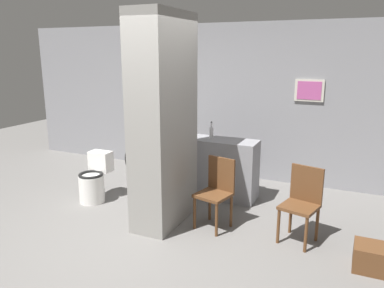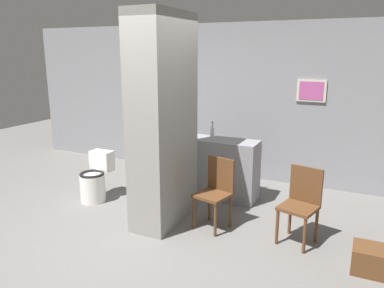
{
  "view_description": "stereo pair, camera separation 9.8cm",
  "coord_description": "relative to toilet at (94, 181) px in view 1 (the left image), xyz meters",
  "views": [
    {
      "loc": [
        2.23,
        -3.46,
        2.14
      ],
      "look_at": [
        0.27,
        0.9,
        0.95
      ],
      "focal_mm": 35.0,
      "sensor_mm": 36.0,
      "label": 1
    },
    {
      "loc": [
        2.32,
        -3.42,
        2.14
      ],
      "look_at": [
        0.27,
        0.9,
        0.95
      ],
      "focal_mm": 35.0,
      "sensor_mm": 36.0,
      "label": 2
    }
  ],
  "objects": [
    {
      "name": "ground_plane",
      "position": [
        1.2,
        -0.67,
        -0.3
      ],
      "size": [
        14.0,
        14.0,
        0.0
      ],
      "primitive_type": "plane",
      "color": "slate"
    },
    {
      "name": "chair_near_pillar",
      "position": [
        1.92,
        -0.05,
        0.18
      ],
      "size": [
        0.46,
        0.46,
        0.87
      ],
      "rotation": [
        0.0,
        0.0,
        -0.23
      ],
      "color": "brown",
      "rests_on": "ground_plane"
    },
    {
      "name": "pillar_center",
      "position": [
        1.26,
        -0.17,
        1.0
      ],
      "size": [
        0.49,
        1.01,
        2.6
      ],
      "color": "gray",
      "rests_on": "ground_plane"
    },
    {
      "name": "bicycle",
      "position": [
        0.76,
        0.97,
        0.08
      ],
      "size": [
        1.75,
        0.42,
        0.79
      ],
      "color": "black",
      "rests_on": "ground_plane"
    },
    {
      "name": "chair_by_doorway",
      "position": [
        2.94,
        0.01,
        0.18
      ],
      "size": [
        0.46,
        0.46,
        0.87
      ],
      "rotation": [
        0.0,
        0.0,
        -0.25
      ],
      "color": "brown",
      "rests_on": "ground_plane"
    },
    {
      "name": "bottle_tall",
      "position": [
        1.47,
        0.92,
        0.68
      ],
      "size": [
        0.06,
        0.06,
        0.25
      ],
      "color": "silver",
      "rests_on": "counter_shelf"
    },
    {
      "name": "floor_crate",
      "position": [
        3.68,
        -0.32,
        -0.17
      ],
      "size": [
        0.33,
        0.33,
        0.26
      ],
      "color": "brown",
      "rests_on": "ground_plane"
    },
    {
      "name": "wall_back",
      "position": [
        1.2,
        1.96,
        1.0
      ],
      "size": [
        8.0,
        0.09,
        2.6
      ],
      "color": "gray",
      "rests_on": "ground_plane"
    },
    {
      "name": "counter_shelf",
      "position": [
        1.58,
        0.89,
        0.14
      ],
      "size": [
        1.2,
        0.44,
        0.89
      ],
      "color": "gray",
      "rests_on": "ground_plane"
    },
    {
      "name": "toilet",
      "position": [
        0.0,
        0.0,
        0.0
      ],
      "size": [
        0.36,
        0.52,
        0.7
      ],
      "color": "white",
      "rests_on": "ground_plane"
    }
  ]
}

